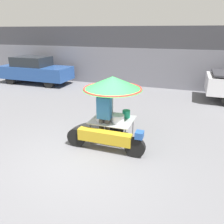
% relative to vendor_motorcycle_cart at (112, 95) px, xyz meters
% --- Properties ---
extents(ground_plane, '(36.00, 36.00, 0.00)m').
position_rel_vendor_motorcycle_cart_xyz_m(ground_plane, '(-0.35, -1.08, -1.46)').
color(ground_plane, slate).
extents(shopfront_building, '(28.00, 2.06, 3.35)m').
position_rel_vendor_motorcycle_cart_xyz_m(shopfront_building, '(-0.35, 8.02, 0.20)').
color(shopfront_building, '#38383D').
rests_on(shopfront_building, ground).
extents(vendor_motorcycle_cart, '(2.25, 1.67, 1.96)m').
position_rel_vendor_motorcycle_cart_xyz_m(vendor_motorcycle_cart, '(0.00, 0.00, 0.00)').
color(vendor_motorcycle_cart, black).
rests_on(vendor_motorcycle_cart, ground).
extents(vendor_person, '(0.38, 0.22, 1.66)m').
position_rel_vendor_motorcycle_cart_xyz_m(vendor_person, '(-0.15, -0.22, -0.53)').
color(vendor_person, '#4C473D').
rests_on(vendor_person, ground).
extents(parked_car, '(4.44, 1.66, 1.63)m').
position_rel_vendor_motorcycle_cart_xyz_m(parked_car, '(-7.00, 5.64, -0.63)').
color(parked_car, black).
rests_on(parked_car, ground).
extents(potted_plant, '(0.62, 0.62, 0.79)m').
position_rel_vendor_motorcycle_cart_xyz_m(potted_plant, '(-9.50, 6.34, -1.00)').
color(potted_plant, '#2D2D33').
rests_on(potted_plant, ground).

